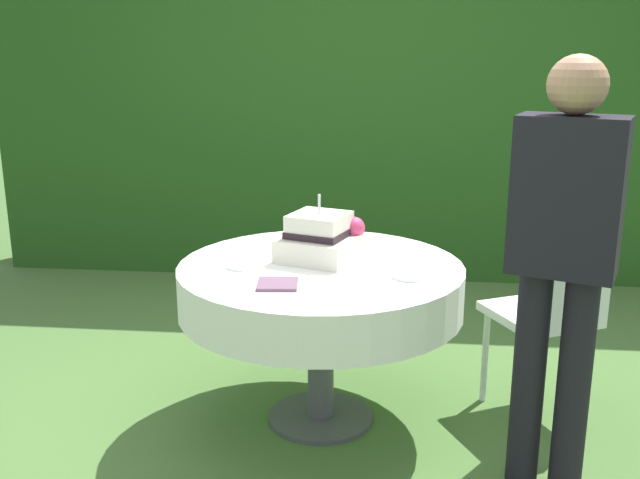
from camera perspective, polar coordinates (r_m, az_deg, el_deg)
ground_plane at (r=3.35m, az=0.06°, el=-13.93°), size 20.00×20.00×0.00m
foliage_hedge at (r=5.23m, az=2.64°, el=10.04°), size 5.11×0.45×2.35m
cake_table at (r=3.10m, az=0.06°, el=-3.86°), size 1.22×1.22×0.72m
wedding_cake at (r=3.13m, az=0.09°, el=0.09°), size 0.39×0.39×0.29m
serving_plate_near at (r=2.92m, az=6.97°, el=-2.92°), size 0.13×0.13×0.01m
serving_plate_far at (r=3.04m, az=-6.31°, el=-2.13°), size 0.11×0.11×0.01m
napkin_stack at (r=2.81m, az=-3.37°, el=-3.52°), size 0.17×0.17×0.01m
garden_chair at (r=3.29m, az=17.83°, el=-4.94°), size 0.54×0.54×0.89m
standing_person at (r=2.66m, az=18.58°, el=-0.89°), size 0.41×0.32×1.60m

